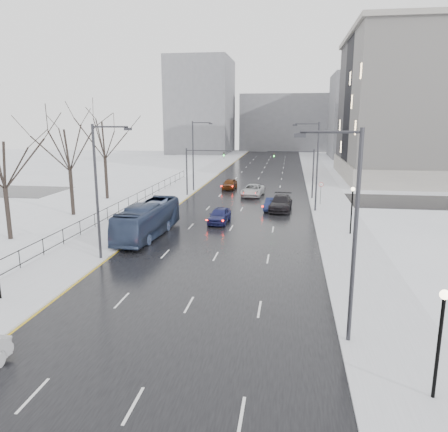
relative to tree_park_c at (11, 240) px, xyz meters
The scene contains 27 objects.
road 40.48m from the tree_park_c, 62.80° to the left, with size 16.00×150.00×0.04m, color black.
cross_road 30.30m from the tree_park_c, 52.37° to the left, with size 130.00×10.00×0.04m, color black.
sidewalk_left 36.88m from the tree_park_c, 77.47° to the left, with size 5.00×150.00×0.16m, color silver.
sidewalk_right 46.23m from the tree_park_c, 51.15° to the left, with size 5.00×150.00×0.16m, color silver.
park_strip 36.03m from the tree_park_c, 92.39° to the left, with size 14.00×150.00×0.12m, color white.
tree_park_c is the anchor object (origin of this frame).
tree_park_d 10.02m from the tree_park_c, 86.00° to the left, with size 8.75×8.75×12.50m, color black, non-canonical shape.
tree_park_e 20.00m from the tree_park_c, 89.14° to the left, with size 9.45×9.45×13.50m, color black, non-canonical shape.
iron_fence 8.19m from the tree_park_c, 47.49° to the left, with size 0.06×70.00×1.30m.
streetlight_r_near 30.64m from the tree_park_c, 27.70° to the right, with size 2.95×0.25×10.00m.
streetlight_r_mid 31.60m from the tree_park_c, 30.96° to the left, with size 2.95×0.25×10.00m.
streetlight_l_near 12.42m from the tree_park_c, 21.16° to the right, with size 2.95×0.25×10.00m.
streetlight_l_far 30.37m from the tree_park_c, 69.74° to the left, with size 2.95×0.25×10.00m.
lamppost_r_near 34.68m from the tree_park_c, 31.39° to the right, with size 0.36×0.36×4.28m.
lamppost_r_mid 30.25m from the tree_park_c, 11.50° to the left, with size 0.36×0.36×4.28m.
mast_signal_right 35.49m from the tree_park_c, 42.90° to the left, with size 6.10×0.33×6.50m.
mast_signal_left 26.79m from the tree_park_c, 65.03° to the left, with size 6.10×0.33×6.50m.
no_uturn_sign 34.24m from the tree_park_c, 35.83° to the left, with size 0.60×0.06×2.70m.
bldg_far_right 102.78m from the tree_park_c, 62.93° to the left, with size 24.00×20.00×22.00m, color slate.
bldg_far_left 102.03m from the tree_park_c, 91.98° to the left, with size 18.00×22.00×28.00m, color slate.
bldg_far_center 118.50m from the tree_park_c, 79.02° to the left, with size 30.00×18.00×18.00m, color slate.
bus 11.98m from the tree_park_c, 14.57° to the left, with size 2.52×10.75×2.99m, color navy.
sedan_center_near 19.25m from the tree_park_c, 27.76° to the left, with size 1.84×4.57×1.56m, color navy.
sedan_right_near 27.26m from the tree_park_c, 36.16° to the left, with size 1.47×4.20×1.38m, color #182048.
sedan_right_cross 31.53m from the tree_park_c, 52.93° to the left, with size 2.61×5.65×1.57m, color #B7BABD.
sedan_right_far 28.12m from the tree_park_c, 35.07° to the left, with size 2.40×5.89×1.71m, color black.
sedan_center_far 34.08m from the tree_park_c, 63.74° to the left, with size 1.82×4.53×1.54m, color #4F260D.
Camera 1 is at (5.42, -9.49, 10.36)m, focal length 35.00 mm.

